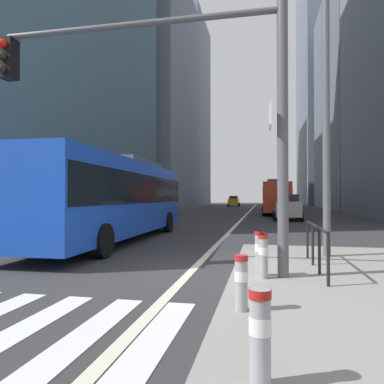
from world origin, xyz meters
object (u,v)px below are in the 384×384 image
Objects in this scene: bollard_front at (260,332)px; bollard_back at (259,251)px; city_bus_red_receding at (276,196)px; car_receding_near at (287,207)px; traffic_signal_gantry at (176,86)px; car_oncoming_mid at (234,201)px; bollard_right at (263,254)px; bollard_left at (241,279)px; sedan_white_oncoming at (30,216)px; city_bus_blue_oncoming at (116,195)px; city_bus_red_distant at (273,196)px; street_lamp_post at (326,68)px.

bollard_front is 0.90× the size of bollard_back.
city_bus_red_receding is 2.88× the size of car_receding_near.
bollard_front is at bearing -66.97° from traffic_signal_gantry.
car_oncoming_mid reaches higher than bollard_right.
car_receding_near is 22.51m from bollard_left.
sedan_white_oncoming is 5.01× the size of bollard_right.
traffic_signal_gantry reaches higher than car_receding_near.
city_bus_blue_oncoming is 15.30× the size of bollard_left.
bollard_right is at bearing -92.50° from city_bus_red_receding.
bollard_front reaches higher than bollard_left.
bollard_front is 1.98m from bollard_left.
traffic_signal_gantry is 3.89m from bollard_back.
sedan_white_oncoming and car_oncoming_mid have the same top height.
bollard_front is (-1.34, -34.07, -1.23)m from city_bus_red_receding.
bollard_left is (5.01, -59.85, -0.40)m from car_oncoming_mid.
car_oncoming_mid is (-6.78, 11.18, -0.85)m from city_bus_red_distant.
bollard_back is at bearing 109.69° from bollard_right.
sedan_white_oncoming is 1.07× the size of car_receding_near.
bollard_right is at bearing -70.31° from bollard_back.
sedan_white_oncoming is 9.45m from traffic_signal_gantry.
bollard_back is (1.75, 0.03, -3.48)m from traffic_signal_gantry.
sedan_white_oncoming is at bearing 149.50° from bollard_right.
car_oncoming_mid is at bearing 94.89° from bollard_front.
city_bus_red_receding is at bearing 87.50° from bollard_right.
bollard_front is (5.29, -61.81, -0.38)m from car_oncoming_mid.
traffic_signal_gantry is at bearing -56.21° from city_bus_blue_oncoming.
bollard_right is (5.78, -6.09, -1.21)m from city_bus_blue_oncoming.
car_oncoming_mid is (3.77, 52.42, 0.00)m from sedan_white_oncoming.
street_lamp_post is 5.79m from bollard_right.
sedan_white_oncoming is 0.37× the size of city_bus_red_receding.
traffic_signal_gantry is at bearing -179.03° from bollard_back.
bollard_front is 4.05m from bollard_right.
bollard_right is at bearing 89.65° from bollard_front.
city_bus_blue_oncoming is 2.66× the size of car_oncoming_mid.
street_lamp_post reaches higher than traffic_signal_gantry.
car_oncoming_mid is at bearing 95.20° from bollard_back.
bollard_back is (5.70, -5.88, -1.18)m from city_bus_blue_oncoming.
sedan_white_oncoming is at bearing 167.71° from street_lamp_post.
car_oncoming_mid is 1.11× the size of car_receding_near.
traffic_signal_gantry is 7.26× the size of bollard_back.
traffic_signal_gantry is at bearing -96.00° from city_bus_red_receding.
city_bus_blue_oncoming is 9.92m from bollard_left.
bollard_right is at bearing -30.50° from sedan_white_oncoming.
bollard_left is (-1.99, -5.09, -4.70)m from street_lamp_post.
bollard_right reaches higher than bollard_left.
city_bus_red_distant is at bearing 88.31° from bollard_front.
city_bus_red_distant reaches higher than car_oncoming_mid.
city_bus_blue_oncoming is 13.89× the size of bollard_right.
city_bus_red_distant is 12.98× the size of bollard_right.
sedan_white_oncoming reaches higher than bollard_right.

